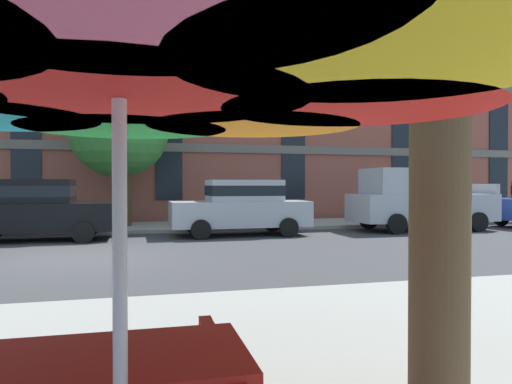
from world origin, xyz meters
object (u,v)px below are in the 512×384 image
Objects in this scene: sedan_black at (34,208)px; sedan_silver at (241,206)px; pickup_silver_midblock at (416,202)px; patio_umbrella at (119,51)px; street_tree_middle at (124,131)px.

sedan_black is 6.12m from sedan_silver.
patio_umbrella is (-9.75, -12.70, 1.13)m from pickup_silver_midblock.
patio_umbrella reaches higher than pickup_silver_midblock.
patio_umbrella is (-3.37, -12.70, 1.21)m from sedan_silver.
patio_umbrella is at bearing -77.79° from sedan_black.
sedan_silver is at bearing -180.00° from pickup_silver_midblock.
sedan_silver is (6.12, 0.00, 0.00)m from sedan_black.
sedan_black is at bearing -126.48° from street_tree_middle.
street_tree_middle reaches higher than pickup_silver_midblock.
patio_umbrella is (0.30, -16.01, -1.46)m from street_tree_middle.
sedan_black is 13.05m from patio_umbrella.
sedan_black is 0.86× the size of pickup_silver_midblock.
street_tree_middle reaches higher than sedan_silver.
sedan_black is 0.80× the size of street_tree_middle.
patio_umbrella is at bearing -127.50° from pickup_silver_midblock.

